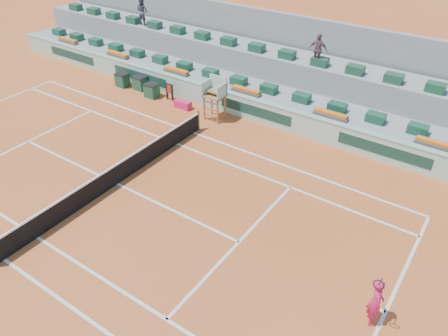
{
  "coord_description": "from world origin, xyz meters",
  "views": [
    {
      "loc": [
        12.65,
        -10.05,
        11.49
      ],
      "look_at": [
        4.0,
        2.5,
        1.0
      ],
      "focal_mm": 35.0,
      "sensor_mm": 36.0,
      "label": 1
    }
  ],
  "objects_px": {
    "tennis_player": "(376,301)",
    "player_bag": "(183,104)",
    "umpire_chair": "(215,92)",
    "drink_cooler_a": "(152,90)"
  },
  "relations": [
    {
      "from": "tennis_player",
      "to": "player_bag",
      "type": "bearing_deg",
      "value": 150.03
    },
    {
      "from": "player_bag",
      "to": "tennis_player",
      "type": "height_order",
      "value": "tennis_player"
    },
    {
      "from": "tennis_player",
      "to": "umpire_chair",
      "type": "bearing_deg",
      "value": 145.16
    },
    {
      "from": "player_bag",
      "to": "tennis_player",
      "type": "distance_m",
      "value": 16.02
    },
    {
      "from": "umpire_chair",
      "to": "tennis_player",
      "type": "xyz_separation_m",
      "value": [
        11.59,
        -8.07,
        -0.65
      ]
    },
    {
      "from": "umpire_chair",
      "to": "drink_cooler_a",
      "type": "height_order",
      "value": "umpire_chair"
    },
    {
      "from": "player_bag",
      "to": "drink_cooler_a",
      "type": "xyz_separation_m",
      "value": [
        -2.5,
        0.11,
        0.2
      ]
    },
    {
      "from": "umpire_chair",
      "to": "tennis_player",
      "type": "bearing_deg",
      "value": -34.84
    },
    {
      "from": "player_bag",
      "to": "umpire_chair",
      "type": "height_order",
      "value": "umpire_chair"
    },
    {
      "from": "player_bag",
      "to": "drink_cooler_a",
      "type": "bearing_deg",
      "value": 177.41
    }
  ]
}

